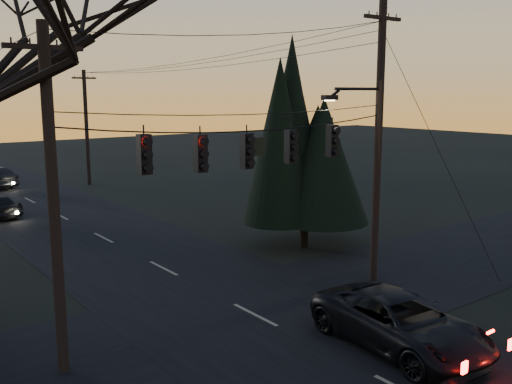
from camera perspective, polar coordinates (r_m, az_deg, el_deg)
main_road at (r=26.50m, az=-13.34°, el=-5.36°), size 8.00×120.00×0.02m
cross_road at (r=18.25m, az=-0.11°, el=-12.20°), size 60.00×7.00×0.02m
utility_pole_right at (r=21.81m, az=11.62°, el=-8.67°), size 5.00×0.30×10.00m
utility_pole_left at (r=15.71m, az=-18.64°, el=-16.63°), size 1.80×0.30×8.50m
utility_pole_far_r at (r=44.88m, az=-16.32°, el=0.73°), size 1.80×0.30×8.50m
span_signal_assembly at (r=16.84m, az=-0.77°, el=4.37°), size 11.50×0.44×1.58m
evergreen_right at (r=25.01m, az=4.97°, el=4.97°), size 4.84×4.84×8.27m
suv_near at (r=16.30m, az=14.20°, el=-12.56°), size 2.84×5.47×1.47m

